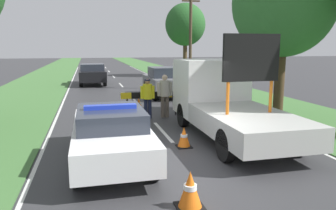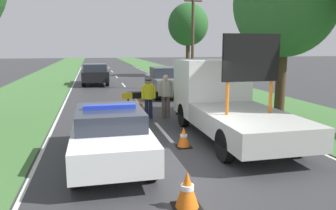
{
  "view_description": "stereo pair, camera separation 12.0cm",
  "coord_description": "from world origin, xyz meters",
  "px_view_note": "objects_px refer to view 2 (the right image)",
  "views": [
    {
      "loc": [
        -2.42,
        -7.57,
        2.87
      ],
      "look_at": [
        -0.06,
        2.06,
        1.1
      ],
      "focal_mm": 35.0,
      "sensor_mm": 36.0,
      "label": 1
    },
    {
      "loc": [
        -2.3,
        -7.6,
        2.87
      ],
      "look_at": [
        -0.06,
        2.06,
        1.1
      ],
      "focal_mm": 35.0,
      "sensor_mm": 36.0,
      "label": 2
    }
  ],
  "objects_px": {
    "utility_pole": "(193,39)",
    "queued_car_sedan_black": "(95,74)",
    "road_barrier": "(153,96)",
    "traffic_cone_near_truck": "(90,128)",
    "police_officer": "(149,95)",
    "roadside_tree_mid_right": "(188,25)",
    "traffic_cone_behind_barrier": "(124,114)",
    "traffic_cone_centre_front": "(184,137)",
    "work_truck": "(223,99)",
    "traffic_cone_lane_edge": "(140,104)",
    "roadside_tree_near_left": "(285,3)",
    "traffic_cone_near_police": "(187,190)",
    "police_car": "(110,133)",
    "queued_car_suv_grey": "(166,81)",
    "pedestrian_civilian": "(166,92)"
  },
  "relations": [
    {
      "from": "utility_pole",
      "to": "traffic_cone_behind_barrier",
      "type": "bearing_deg",
      "value": -122.74
    },
    {
      "from": "traffic_cone_behind_barrier",
      "to": "queued_car_suv_grey",
      "type": "bearing_deg",
      "value": 62.67
    },
    {
      "from": "utility_pole",
      "to": "work_truck",
      "type": "bearing_deg",
      "value": -102.06
    },
    {
      "from": "police_car",
      "to": "traffic_cone_near_police",
      "type": "distance_m",
      "value": 3.07
    },
    {
      "from": "police_car",
      "to": "traffic_cone_near_police",
      "type": "xyz_separation_m",
      "value": [
        1.2,
        -2.8,
        -0.4
      ]
    },
    {
      "from": "traffic_cone_near_police",
      "to": "roadside_tree_near_left",
      "type": "xyz_separation_m",
      "value": [
        5.62,
        6.18,
        4.14
      ]
    },
    {
      "from": "work_truck",
      "to": "traffic_cone_near_truck",
      "type": "relative_size",
      "value": 11.67
    },
    {
      "from": "traffic_cone_behind_barrier",
      "to": "roadside_tree_mid_right",
      "type": "distance_m",
      "value": 20.66
    },
    {
      "from": "police_officer",
      "to": "roadside_tree_mid_right",
      "type": "bearing_deg",
      "value": -138.28
    },
    {
      "from": "road_barrier",
      "to": "traffic_cone_near_truck",
      "type": "distance_m",
      "value": 3.69
    },
    {
      "from": "traffic_cone_behind_barrier",
      "to": "traffic_cone_lane_edge",
      "type": "relative_size",
      "value": 0.86
    },
    {
      "from": "work_truck",
      "to": "police_officer",
      "type": "relative_size",
      "value": 3.76
    },
    {
      "from": "police_officer",
      "to": "queued_car_suv_grey",
      "type": "xyz_separation_m",
      "value": [
        1.98,
        5.67,
        -0.07
      ]
    },
    {
      "from": "police_car",
      "to": "work_truck",
      "type": "xyz_separation_m",
      "value": [
        3.84,
        1.96,
        0.41
      ]
    },
    {
      "from": "traffic_cone_near_police",
      "to": "traffic_cone_near_truck",
      "type": "distance_m",
      "value": 5.69
    },
    {
      "from": "pedestrian_civilian",
      "to": "roadside_tree_near_left",
      "type": "height_order",
      "value": "roadside_tree_near_left"
    },
    {
      "from": "traffic_cone_lane_edge",
      "to": "queued_car_suv_grey",
      "type": "height_order",
      "value": "queued_car_suv_grey"
    },
    {
      "from": "police_officer",
      "to": "traffic_cone_lane_edge",
      "type": "bearing_deg",
      "value": -113.6
    },
    {
      "from": "traffic_cone_behind_barrier",
      "to": "roadside_tree_near_left",
      "type": "relative_size",
      "value": 0.08
    },
    {
      "from": "queued_car_suv_grey",
      "to": "roadside_tree_near_left",
      "type": "bearing_deg",
      "value": 113.31
    },
    {
      "from": "traffic_cone_centre_front",
      "to": "work_truck",
      "type": "bearing_deg",
      "value": 35.84
    },
    {
      "from": "traffic_cone_centre_front",
      "to": "roadside_tree_mid_right",
      "type": "xyz_separation_m",
      "value": [
        6.71,
        22.31,
        4.65
      ]
    },
    {
      "from": "traffic_cone_near_truck",
      "to": "roadside_tree_near_left",
      "type": "bearing_deg",
      "value": 5.9
    },
    {
      "from": "police_officer",
      "to": "queued_car_suv_grey",
      "type": "distance_m",
      "value": 6.0
    },
    {
      "from": "utility_pole",
      "to": "traffic_cone_centre_front",
      "type": "bearing_deg",
      "value": -108.31
    },
    {
      "from": "police_car",
      "to": "traffic_cone_centre_front",
      "type": "bearing_deg",
      "value": 15.17
    },
    {
      "from": "work_truck",
      "to": "traffic_cone_near_truck",
      "type": "bearing_deg",
      "value": -7.37
    },
    {
      "from": "traffic_cone_lane_edge",
      "to": "queued_car_suv_grey",
      "type": "xyz_separation_m",
      "value": [
        2.09,
        3.98,
        0.59
      ]
    },
    {
      "from": "road_barrier",
      "to": "roadside_tree_near_left",
      "type": "height_order",
      "value": "roadside_tree_near_left"
    },
    {
      "from": "pedestrian_civilian",
      "to": "traffic_cone_lane_edge",
      "type": "distance_m",
      "value": 1.96
    },
    {
      "from": "police_officer",
      "to": "road_barrier",
      "type": "bearing_deg",
      "value": -147.74
    },
    {
      "from": "traffic_cone_near_truck",
      "to": "traffic_cone_centre_front",
      "type": "bearing_deg",
      "value": -35.7
    },
    {
      "from": "work_truck",
      "to": "traffic_cone_lane_edge",
      "type": "distance_m",
      "value": 5.06
    },
    {
      "from": "police_car",
      "to": "pedestrian_civilian",
      "type": "height_order",
      "value": "pedestrian_civilian"
    },
    {
      "from": "traffic_cone_lane_edge",
      "to": "road_barrier",
      "type": "bearing_deg",
      "value": -73.86
    },
    {
      "from": "traffic_cone_behind_barrier",
      "to": "traffic_cone_lane_edge",
      "type": "xyz_separation_m",
      "value": [
        0.93,
        1.86,
        0.04
      ]
    },
    {
      "from": "work_truck",
      "to": "roadside_tree_mid_right",
      "type": "bearing_deg",
      "value": -102.07
    },
    {
      "from": "traffic_cone_near_police",
      "to": "utility_pole",
      "type": "relative_size",
      "value": 0.11
    },
    {
      "from": "pedestrian_civilian",
      "to": "utility_pole",
      "type": "distance_m",
      "value": 9.32
    },
    {
      "from": "traffic_cone_near_police",
      "to": "queued_car_suv_grey",
      "type": "relative_size",
      "value": 0.17
    },
    {
      "from": "traffic_cone_near_police",
      "to": "traffic_cone_behind_barrier",
      "type": "distance_m",
      "value": 7.42
    },
    {
      "from": "queued_car_suv_grey",
      "to": "queued_car_sedan_black",
      "type": "xyz_separation_m",
      "value": [
        -3.93,
        7.27,
        -0.06
      ]
    },
    {
      "from": "police_car",
      "to": "traffic_cone_near_truck",
      "type": "height_order",
      "value": "police_car"
    },
    {
      "from": "utility_pole",
      "to": "queued_car_sedan_black",
      "type": "bearing_deg",
      "value": 143.99
    },
    {
      "from": "traffic_cone_near_police",
      "to": "roadside_tree_mid_right",
      "type": "bearing_deg",
      "value": 73.52
    },
    {
      "from": "traffic_cone_behind_barrier",
      "to": "roadside_tree_mid_right",
      "type": "height_order",
      "value": "roadside_tree_mid_right"
    },
    {
      "from": "police_officer",
      "to": "traffic_cone_lane_edge",
      "type": "relative_size",
      "value": 2.69
    },
    {
      "from": "police_officer",
      "to": "roadside_tree_mid_right",
      "type": "height_order",
      "value": "roadside_tree_mid_right"
    },
    {
      "from": "road_barrier",
      "to": "queued_car_sedan_black",
      "type": "distance_m",
      "value": 12.7
    },
    {
      "from": "work_truck",
      "to": "traffic_cone_behind_barrier",
      "type": "height_order",
      "value": "work_truck"
    }
  ]
}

